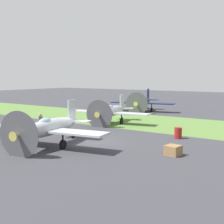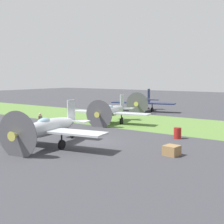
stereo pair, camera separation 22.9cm
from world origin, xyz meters
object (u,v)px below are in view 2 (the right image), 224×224
Objects in this scene: airplane_wingman at (111,111)px; supply_crate at (172,150)px; airplane_lead at (48,127)px; ground_crew_mechanic at (40,122)px; airplane_trail at (143,102)px; fuel_drum at (177,133)px.

airplane_wingman reaches higher than supply_crate.
airplane_lead reaches higher than ground_crew_mechanic.
ground_crew_mechanic is 13.18m from supply_crate.
airplane_trail is at bearing -55.73° from supply_crate.
airplane_wingman reaches higher than ground_crew_mechanic.
airplane_trail is at bearing -87.57° from airplane_wingman.
airplane_wingman is at bearing -38.36° from supply_crate.
airplane_wingman is 11.91m from airplane_trail.
airplane_trail is 19.33m from fuel_drum.
airplane_trail reaches higher than ground_crew_mechanic.
airplane_trail is 5.30× the size of ground_crew_mechanic.
airplane_lead reaches higher than fuel_drum.
supply_crate is at bearing 109.49° from airplane_trail.
airplane_wingman is 0.94× the size of airplane_trail.
airplane_lead is 23.84m from airplane_trail.
airplane_trail is 10.18× the size of supply_crate.
airplane_trail is 24.63m from supply_crate.
ground_crew_mechanic is at bearing 77.27° from airplane_trail.
fuel_drum is at bearing -69.79° from supply_crate.
supply_crate is (-13.15, 0.72, -0.59)m from ground_crew_mechanic.
airplane_lead is 1.07× the size of airplane_wingman.
fuel_drum is at bearing -139.43° from airplane_lead.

